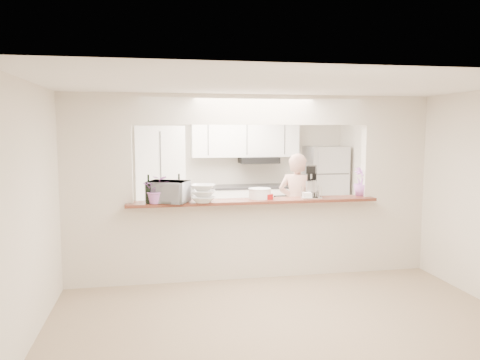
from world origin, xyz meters
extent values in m
plane|color=tan|center=(0.00, 0.00, 0.00)|extent=(6.00, 6.00, 0.00)
cube|color=beige|center=(0.00, 1.55, 0.01)|extent=(5.00, 2.90, 0.01)
cube|color=beige|center=(-2.05, 0.00, 1.25)|extent=(0.90, 0.15, 2.50)
cube|color=beige|center=(2.05, 0.00, 1.25)|extent=(0.90, 0.15, 2.50)
cube|color=beige|center=(0.00, 0.00, 2.30)|extent=(3.20, 0.15, 0.40)
cube|color=beige|center=(0.00, 0.00, 0.53)|extent=(3.20, 0.15, 1.05)
cube|color=brown|center=(0.00, -0.05, 1.07)|extent=(3.40, 0.38, 0.04)
cube|color=white|center=(-1.20, 2.70, 1.05)|extent=(0.90, 0.60, 2.10)
cube|color=white|center=(0.45, 2.70, 0.45)|extent=(2.10, 0.60, 0.90)
cube|color=#313134|center=(0.45, 2.70, 0.92)|extent=(2.10, 0.62, 0.04)
cube|color=white|center=(0.45, 2.83, 1.88)|extent=(2.10, 0.35, 0.75)
cube|color=black|center=(0.70, 2.72, 1.44)|extent=(0.75, 0.45, 0.12)
cube|color=black|center=(1.20, 2.40, 0.50)|extent=(0.55, 0.02, 0.55)
cube|color=#B8B9BE|center=(2.05, 2.65, 0.85)|extent=(0.75, 0.70, 1.70)
imported|color=#D06EAF|center=(-1.30, -0.15, 1.27)|extent=(0.35, 0.31, 0.36)
cylinder|color=black|center=(-1.40, -0.15, 1.23)|extent=(0.08, 0.08, 0.28)
cylinder|color=black|center=(-1.40, -0.15, 1.42)|extent=(0.03, 0.03, 0.10)
cylinder|color=black|center=(-1.00, 0.07, 1.22)|extent=(0.07, 0.07, 0.27)
cylinder|color=black|center=(-1.00, 0.07, 1.40)|extent=(0.02, 0.02, 0.09)
imported|color=#B3B4B8|center=(-1.15, -0.10, 1.23)|extent=(0.61, 0.52, 0.28)
imported|color=silver|center=(-0.70, -0.17, 1.21)|extent=(0.38, 0.38, 0.23)
cylinder|color=white|center=(0.10, 0.03, 1.16)|extent=(0.30, 0.30, 0.13)
cylinder|color=white|center=(0.10, 0.03, 1.23)|extent=(0.31, 0.31, 0.01)
cylinder|color=white|center=(0.10, 0.03, 1.13)|extent=(0.24, 0.24, 0.08)
cylinder|color=white|center=(0.10, 0.03, 1.18)|extent=(0.25, 0.25, 0.01)
cylinder|color=maroon|center=(0.20, -0.03, 1.12)|extent=(0.15, 0.15, 0.07)
cylinder|color=tan|center=(0.05, 0.08, 1.13)|extent=(0.16, 0.16, 0.08)
cube|color=silver|center=(0.80, -0.09, 1.10)|extent=(0.28, 0.17, 0.02)
cube|color=white|center=(0.80, -0.09, 1.14)|extent=(0.12, 0.12, 0.07)
cube|color=black|center=(0.85, 0.05, 1.13)|extent=(0.29, 0.35, 0.07)
cube|color=black|center=(0.89, 0.15, 1.32)|extent=(0.16, 0.15, 0.32)
cube|color=black|center=(0.85, 0.04, 1.48)|extent=(0.22, 0.28, 0.11)
cylinder|color=#B7B7BC|center=(0.82, -0.01, 1.25)|extent=(0.15, 0.15, 0.14)
imported|color=#B469C3|center=(1.60, 0.05, 1.29)|extent=(0.26, 0.26, 0.41)
imported|color=tan|center=(0.88, 0.80, 0.83)|extent=(0.72, 0.67, 1.66)
camera|label=1|loc=(-1.34, -6.18, 2.04)|focal=35.00mm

